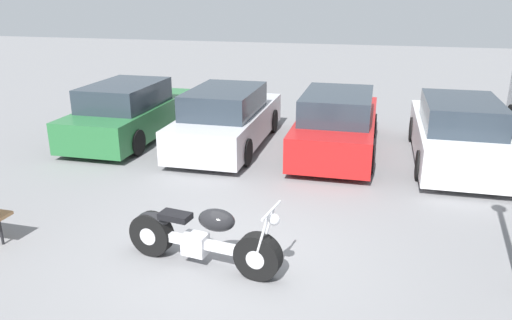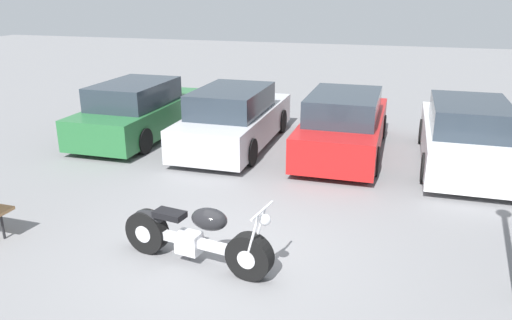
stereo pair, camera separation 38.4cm
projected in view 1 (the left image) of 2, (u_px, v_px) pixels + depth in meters
ground_plane at (232, 256)px, 7.17m from camera, size 60.00×60.00×0.00m
motorcycle at (201, 238)px, 6.82m from camera, size 2.29×0.80×1.03m
parked_car_green at (130, 112)px, 12.75m from camera, size 1.80×4.53×1.44m
parked_car_silver at (227, 119)px, 12.08m from camera, size 1.80×4.53×1.44m
parked_car_red at (337, 124)px, 11.64m from camera, size 1.80×4.53×1.44m
parked_car_white at (457, 133)px, 10.90m from camera, size 1.80×4.53×1.44m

